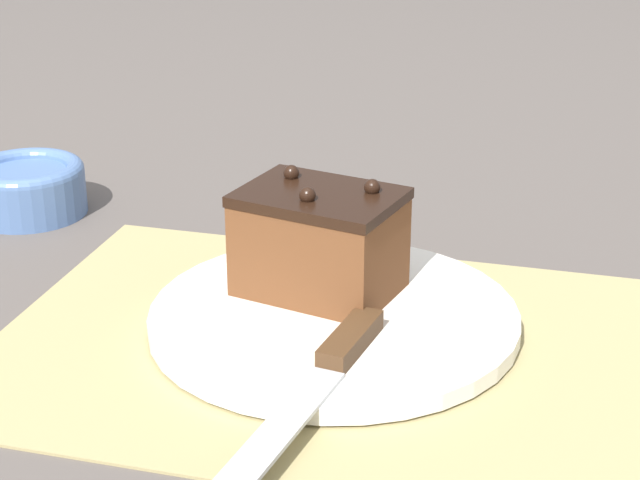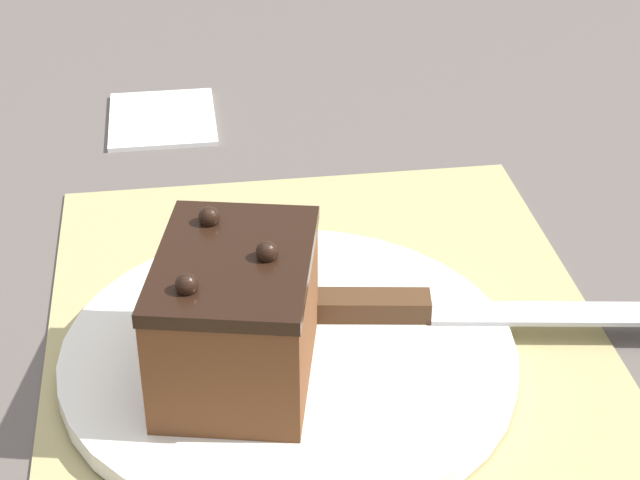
# 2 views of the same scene
# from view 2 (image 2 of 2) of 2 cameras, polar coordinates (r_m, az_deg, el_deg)

# --- Properties ---
(ground_plane) EXTENTS (3.00, 3.00, 0.00)m
(ground_plane) POSITION_cam_2_polar(r_m,az_deg,el_deg) (0.64, 0.73, -6.67)
(ground_plane) COLOR #544C47
(placemat_woven) EXTENTS (0.46, 0.34, 0.00)m
(placemat_woven) POSITION_cam_2_polar(r_m,az_deg,el_deg) (0.64, 0.73, -6.53)
(placemat_woven) COLOR tan
(placemat_woven) RESTS_ON ground_plane
(cake_plate) EXTENTS (0.27, 0.27, 0.01)m
(cake_plate) POSITION_cam_2_polar(r_m,az_deg,el_deg) (0.63, -1.72, -5.92)
(cake_plate) COLOR white
(cake_plate) RESTS_ON placemat_woven
(chocolate_cake) EXTENTS (0.13, 0.10, 0.09)m
(chocolate_cake) POSITION_cam_2_polar(r_m,az_deg,el_deg) (0.58, -4.51, -4.04)
(chocolate_cake) COLOR brown
(chocolate_cake) RESTS_ON cake_plate
(serving_knife) EXTENTS (0.05, 0.23, 0.01)m
(serving_knife) POSITION_cam_2_polar(r_m,az_deg,el_deg) (0.65, 6.06, -3.65)
(serving_knife) COLOR #472D19
(serving_knife) RESTS_ON cake_plate
(folded_napkin) EXTENTS (0.11, 0.09, 0.01)m
(folded_napkin) POSITION_cam_2_polar(r_m,az_deg,el_deg) (0.93, -8.42, 6.53)
(folded_napkin) COLOR white
(folded_napkin) RESTS_ON ground_plane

